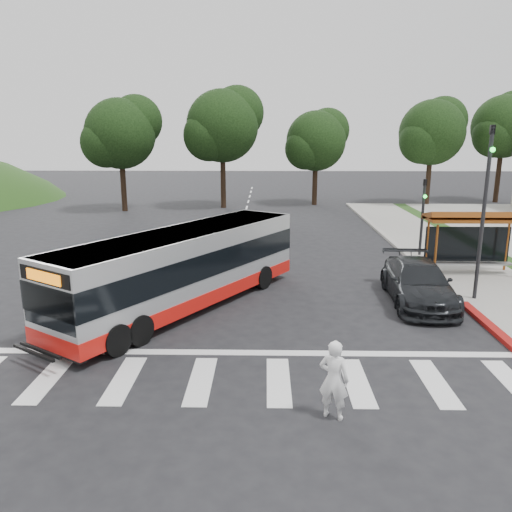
{
  "coord_description": "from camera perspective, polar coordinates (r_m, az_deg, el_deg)",
  "views": [
    {
      "loc": [
        1.66,
        -16.69,
        6.19
      ],
      "look_at": [
        1.28,
        2.0,
        1.6
      ],
      "focal_mm": 35.0,
      "sensor_mm": 36.0,
      "label": 1
    }
  ],
  "objects": [
    {
      "name": "curb_east_red",
      "position": [
        17.52,
        26.12,
        -8.11
      ],
      "size": [
        0.32,
        6.0,
        0.15
      ],
      "primitive_type": "cube",
      "color": "maroon",
      "rests_on": "ground"
    },
    {
      "name": "dark_sedan",
      "position": [
        19.66,
        18.02,
        -2.9
      ],
      "size": [
        2.46,
        5.43,
        1.54
      ],
      "primitive_type": "imported",
      "rotation": [
        0.0,
        0.0,
        -0.06
      ],
      "color": "black",
      "rests_on": "ground"
    },
    {
      "name": "pedestrian",
      "position": [
        11.45,
        8.89,
        -13.78
      ],
      "size": [
        0.79,
        0.67,
        1.85
      ],
      "primitive_type": "imported",
      "rotation": [
        0.0,
        0.0,
        2.75
      ],
      "color": "white",
      "rests_on": "ground"
    },
    {
      "name": "traffic_signal_ne_short",
      "position": [
        26.66,
        18.54,
        5.08
      ],
      "size": [
        0.18,
        0.37,
        4.0
      ],
      "color": "black",
      "rests_on": "ground"
    },
    {
      "name": "curb_east",
      "position": [
        26.47,
        17.22,
        -0.19
      ],
      "size": [
        0.3,
        40.0,
        0.15
      ],
      "primitive_type": "cube",
      "color": "#9E9991",
      "rests_on": "ground"
    },
    {
      "name": "tree_north_c",
      "position": [
        42.37,
        -15.14,
        13.47
      ],
      "size": [
        6.16,
        5.74,
        9.3
      ],
      "color": "black",
      "rests_on": "ground"
    },
    {
      "name": "tree_ne_a",
      "position": [
        47.02,
        19.55,
        13.27
      ],
      "size": [
        6.16,
        5.74,
        9.3
      ],
      "color": "black",
      "rests_on": "parking_lot"
    },
    {
      "name": "tree_north_a",
      "position": [
        42.91,
        -3.75,
        14.74
      ],
      "size": [
        6.6,
        6.15,
        10.17
      ],
      "color": "black",
      "rests_on": "ground"
    },
    {
      "name": "tree_ne_b",
      "position": [
        51.43,
        26.51,
        13.21
      ],
      "size": [
        6.16,
        5.74,
        10.02
      ],
      "color": "black",
      "rests_on": "ground"
    },
    {
      "name": "ground",
      "position": [
        17.88,
        -4.27,
        -6.51
      ],
      "size": [
        140.0,
        140.0,
        0.0
      ],
      "primitive_type": "plane",
      "color": "black",
      "rests_on": "ground"
    },
    {
      "name": "bus_shelter",
      "position": [
        23.94,
        23.63,
        3.41
      ],
      "size": [
        4.2,
        1.6,
        2.86
      ],
      "color": "brown",
      "rests_on": "sidewalk_east"
    },
    {
      "name": "sidewalk_east",
      "position": [
        27.1,
        21.28,
        -0.24
      ],
      "size": [
        4.0,
        40.0,
        0.12
      ],
      "primitive_type": "cube",
      "color": "gray",
      "rests_on": "ground"
    },
    {
      "name": "crosswalk_ladder",
      "position": [
        13.33,
        -6.31,
        -13.95
      ],
      "size": [
        18.0,
        2.6,
        0.01
      ],
      "primitive_type": "cube",
      "color": "silver",
      "rests_on": "ground"
    },
    {
      "name": "traffic_signal_ne_tall",
      "position": [
        19.98,
        24.71,
        5.89
      ],
      "size": [
        0.18,
        0.37,
        6.5
      ],
      "color": "black",
      "rests_on": "ground"
    },
    {
      "name": "transit_bus",
      "position": [
        18.15,
        -8.2,
        -1.59
      ],
      "size": [
        7.93,
        10.53,
        2.84
      ],
      "primitive_type": null,
      "rotation": [
        0.0,
        0.0,
        -0.57
      ],
      "color": "#A8AAAD",
      "rests_on": "ground"
    },
    {
      "name": "tree_north_b",
      "position": [
        44.97,
        6.96,
        13.02
      ],
      "size": [
        5.72,
        5.33,
        8.43
      ],
      "color": "black",
      "rests_on": "ground"
    }
  ]
}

